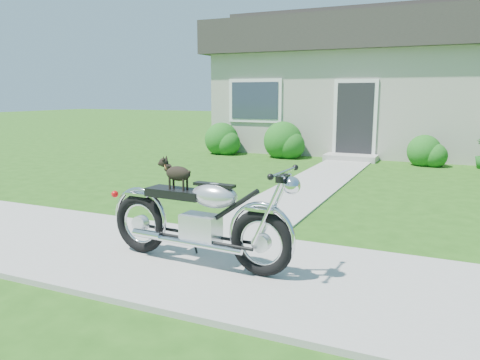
% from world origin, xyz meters
% --- Properties ---
extents(ground, '(80.00, 80.00, 0.00)m').
position_xyz_m(ground, '(0.00, 0.00, 0.00)').
color(ground, '#235114').
rests_on(ground, ground).
extents(sidewalk, '(24.00, 2.20, 0.04)m').
position_xyz_m(sidewalk, '(0.00, 0.00, 0.02)').
color(sidewalk, '#9E9B93').
rests_on(sidewalk, ground).
extents(walkway, '(1.20, 8.00, 0.03)m').
position_xyz_m(walkway, '(-1.50, 5.00, 0.01)').
color(walkway, '#9E9B93').
rests_on(walkway, ground).
extents(house, '(12.60, 7.03, 4.50)m').
position_xyz_m(house, '(-0.00, 11.99, 2.16)').
color(house, '#B9B6A7').
rests_on(house, ground).
extents(shrub_row, '(10.72, 1.11, 1.11)m').
position_xyz_m(shrub_row, '(-0.50, 8.50, 0.44)').
color(shrub_row, '#1B5D18').
rests_on(shrub_row, ground).
extents(potted_plant_left, '(0.70, 0.62, 0.74)m').
position_xyz_m(potted_plant_left, '(-3.30, 8.55, 0.37)').
color(potted_plant_left, '#2C5717').
rests_on(potted_plant_left, ground).
extents(motorcycle_with_dog, '(2.22, 0.60, 1.10)m').
position_xyz_m(motorcycle_with_dog, '(-1.33, -0.11, 0.53)').
color(motorcycle_with_dog, black).
rests_on(motorcycle_with_dog, sidewalk).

